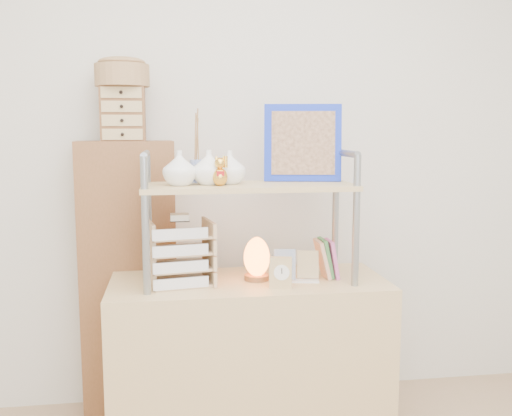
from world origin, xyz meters
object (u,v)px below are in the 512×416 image
(letter_tray, at_px, (180,256))
(desk, at_px, (249,362))
(cabinet, at_px, (129,280))
(salt_lamp, at_px, (257,258))

(letter_tray, bearing_deg, desk, 2.49)
(cabinet, height_order, salt_lamp, cabinet)
(cabinet, relative_size, letter_tray, 4.47)
(desk, height_order, salt_lamp, salt_lamp)
(desk, xyz_separation_m, salt_lamp, (0.04, 0.00, 0.47))
(salt_lamp, bearing_deg, cabinet, 147.56)
(letter_tray, xyz_separation_m, salt_lamp, (0.33, 0.02, -0.02))
(cabinet, xyz_separation_m, salt_lamp, (0.58, -0.37, 0.17))
(cabinet, bearing_deg, letter_tray, -60.60)
(desk, bearing_deg, cabinet, 145.63)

